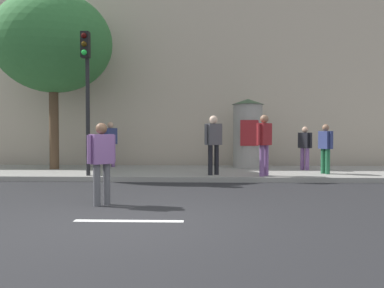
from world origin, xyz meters
The scene contains 13 objects.
ground_plane centered at (0.00, 0.00, 0.00)m, with size 80.00×80.00×0.00m, color #232326.
sidewalk_curb centered at (0.00, 7.00, 0.07)m, with size 36.00×4.00×0.15m, color gray.
lane_markings centered at (0.00, 0.00, 0.00)m, with size 25.80×0.16×0.01m.
building_backdrop centered at (0.00, 12.00, 4.97)m, with size 36.00×5.00×9.94m, color #B7A893.
traffic_light centered at (-2.25, 5.24, 2.99)m, with size 0.24×0.45×4.21m.
poster_column centered at (2.77, 8.17, 1.41)m, with size 1.16×1.16×2.49m.
street_tree centered at (-4.04, 7.34, 4.52)m, with size 4.04×4.04×6.10m.
pedestrian_tallest centered at (-0.80, 1.37, 0.96)m, with size 0.48×0.47×1.64m.
pedestrian_with_bag centered at (4.96, 6.09, 1.04)m, with size 0.39×0.53×1.53m.
pedestrian_in_dark_shirt centered at (4.62, 7.32, 1.00)m, with size 0.43×0.50×1.48m.
pedestrian_in_light_jacket centered at (2.97, 5.41, 1.23)m, with size 0.50×0.55×1.80m.
pedestrian_with_backpack centered at (1.48, 5.64, 1.22)m, with size 0.54×0.49×1.79m.
pedestrian_near_pole centered at (-2.26, 8.19, 1.13)m, with size 0.46×0.52×1.66m.
Camera 1 is at (1.27, -6.49, 1.47)m, focal length 37.66 mm.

